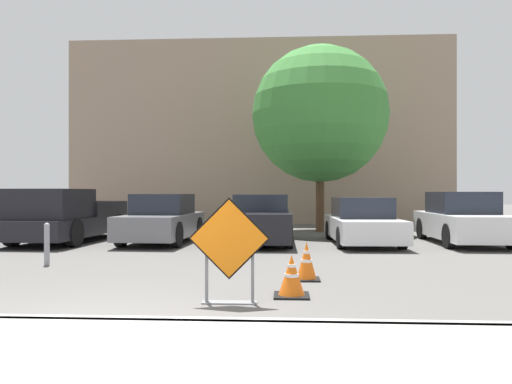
{
  "coord_description": "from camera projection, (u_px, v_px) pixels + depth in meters",
  "views": [
    {
      "loc": [
        2.13,
        -5.37,
        1.52
      ],
      "look_at": [
        1.26,
        10.11,
        1.52
      ],
      "focal_mm": 35.0,
      "sensor_mm": 36.0,
      "label": 1
    }
  ],
  "objects": [
    {
      "name": "parked_car_third",
      "position": [
        261.0,
        220.0,
        14.83
      ],
      "size": [
        1.84,
        4.42,
        1.45
      ],
      "rotation": [
        0.0,
        0.0,
        3.15
      ],
      "color": "black",
      "rests_on": "ground_plane"
    },
    {
      "name": "street_tree_behind_lot",
      "position": [
        320.0,
        114.0,
        19.12
      ],
      "size": [
        5.22,
        5.22,
        7.12
      ],
      "color": "#513823",
      "rests_on": "ground_plane"
    },
    {
      "name": "sidewalk_strip",
      "position": [
        33.0,
        362.0,
        4.23
      ],
      "size": [
        30.21,
        2.49,
        0.14
      ],
      "color": "#999993",
      "rests_on": "ground_plane"
    },
    {
      "name": "ground_plane",
      "position": [
        215.0,
        241.0,
        15.46
      ],
      "size": [
        96.0,
        96.0,
        0.0
      ],
      "primitive_type": "plane",
      "color": "#565451"
    },
    {
      "name": "curb_lip",
      "position": [
        90.0,
        324.0,
        5.48
      ],
      "size": [
        30.21,
        0.2,
        0.14
      ],
      "color": "#999993",
      "rests_on": "ground_plane"
    },
    {
      "name": "pickup_truck",
      "position": [
        64.0,
        218.0,
        15.06
      ],
      "size": [
        2.23,
        5.32,
        1.61
      ],
      "rotation": [
        0.0,
        0.0,
        3.1
      ],
      "color": "black",
      "rests_on": "ground_plane"
    },
    {
      "name": "traffic_cone_nearest",
      "position": [
        292.0,
        276.0,
        7.24
      ],
      "size": [
        0.51,
        0.51,
        0.61
      ],
      "color": "black",
      "rests_on": "ground_plane"
    },
    {
      "name": "building_facade_backdrop",
      "position": [
        261.0,
        136.0,
        26.35
      ],
      "size": [
        18.62,
        5.0,
        8.94
      ],
      "color": "gray",
      "rests_on": "ground_plane"
    },
    {
      "name": "parked_car_second",
      "position": [
        162.0,
        220.0,
        14.95
      ],
      "size": [
        1.94,
        4.16,
        1.46
      ],
      "rotation": [
        0.0,
        0.0,
        3.09
      ],
      "color": "slate",
      "rests_on": "ground_plane"
    },
    {
      "name": "parked_car_fifth",
      "position": [
        462.0,
        220.0,
        14.74
      ],
      "size": [
        1.9,
        4.55,
        1.53
      ],
      "rotation": [
        0.0,
        0.0,
        3.13
      ],
      "color": "silver",
      "rests_on": "ground_plane"
    },
    {
      "name": "bollard_nearest",
      "position": [
        47.0,
        243.0,
        10.35
      ],
      "size": [
        0.12,
        0.12,
        0.88
      ],
      "color": "gray",
      "rests_on": "ground_plane"
    },
    {
      "name": "road_closed_sign",
      "position": [
        229.0,
        247.0,
        6.75
      ],
      "size": [
        1.11,
        0.2,
        1.45
      ],
      "color": "black",
      "rests_on": "ground_plane"
    },
    {
      "name": "parked_car_fourth",
      "position": [
        362.0,
        223.0,
        14.66
      ],
      "size": [
        1.9,
        4.42,
        1.36
      ],
      "rotation": [
        0.0,
        0.0,
        3.17
      ],
      "color": "silver",
      "rests_on": "ground_plane"
    },
    {
      "name": "traffic_cone_second",
      "position": [
        307.0,
        262.0,
        8.6
      ],
      "size": [
        0.46,
        0.46,
        0.66
      ],
      "color": "black",
      "rests_on": "ground_plane"
    }
  ]
}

